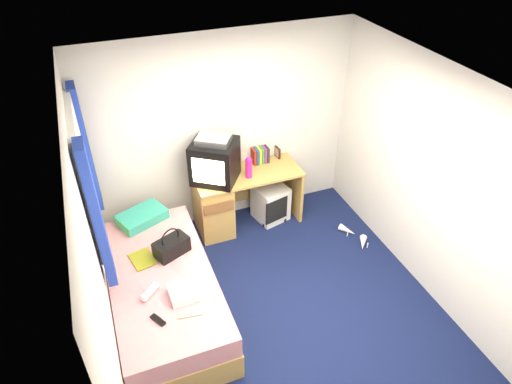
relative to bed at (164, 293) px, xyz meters
name	(u,v)px	position (x,y,z in m)	size (l,w,h in m)	color
ground	(277,306)	(1.10, -0.35, -0.27)	(3.40, 3.40, 0.00)	#0C1438
room_shell	(282,194)	(1.10, -0.35, 1.18)	(3.40, 3.40, 3.40)	white
bed	(164,293)	(0.00, 0.00, 0.00)	(1.01, 2.00, 0.54)	tan
pillow	(142,217)	(-0.02, 0.89, 0.33)	(0.51, 0.32, 0.11)	#186DA2
desk	(226,200)	(1.02, 1.09, 0.14)	(1.30, 0.55, 0.75)	tan
storage_cube	(271,203)	(1.60, 1.05, -0.03)	(0.38, 0.38, 0.47)	white
crt_tv	(215,161)	(0.90, 1.09, 0.73)	(0.67, 0.66, 0.49)	black
vcr	(213,140)	(0.91, 1.09, 1.01)	(0.37, 0.27, 0.07)	silver
book_row	(260,155)	(1.53, 1.25, 0.58)	(0.20, 0.13, 0.20)	maroon
picture_frame	(278,152)	(1.78, 1.28, 0.55)	(0.02, 0.12, 0.14)	black
pink_water_bottle	(249,168)	(1.28, 0.99, 0.60)	(0.08, 0.08, 0.24)	#E42091
aerosol_can	(232,168)	(1.12, 1.12, 0.57)	(0.05, 0.05, 0.17)	white
handbag	(172,246)	(0.17, 0.25, 0.37)	(0.39, 0.31, 0.32)	black
towel	(185,292)	(0.16, -0.35, 0.32)	(0.28, 0.24, 0.09)	white
magazine	(143,259)	(-0.13, 0.26, 0.28)	(0.21, 0.28, 0.01)	#D0D017
water_bottle	(150,292)	(-0.14, -0.22, 0.31)	(0.07, 0.07, 0.20)	silver
colour_swatch_fan	(190,314)	(0.14, -0.58, 0.28)	(0.22, 0.06, 0.01)	gold
remote_control	(158,320)	(-0.13, -0.54, 0.28)	(0.05, 0.16, 0.02)	black
window_assembly	(89,179)	(-0.45, 0.55, 1.15)	(0.11, 1.42, 1.40)	silver
white_heels	(355,237)	(2.41, 0.27, -0.23)	(0.25, 0.51, 0.09)	white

